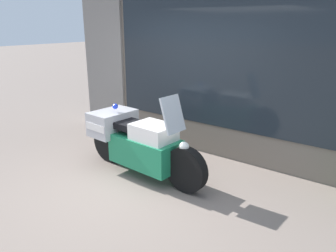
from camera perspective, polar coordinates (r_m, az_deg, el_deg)
name	(u,v)px	position (r m, az deg, el deg)	size (l,w,h in m)	color
ground_plane	(130,188)	(4.77, -6.55, -10.71)	(60.00, 60.00, 0.00)	gray
shop_building	(186,39)	(6.05, 3.10, 14.96)	(5.88, 0.55, 3.93)	#6B6056
window_display	(229,129)	(5.88, 10.50, -0.54)	(4.33, 0.30, 1.86)	slate
paramedic_motorcycle	(137,141)	(5.04, -5.41, -2.55)	(2.27, 0.74, 1.32)	black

